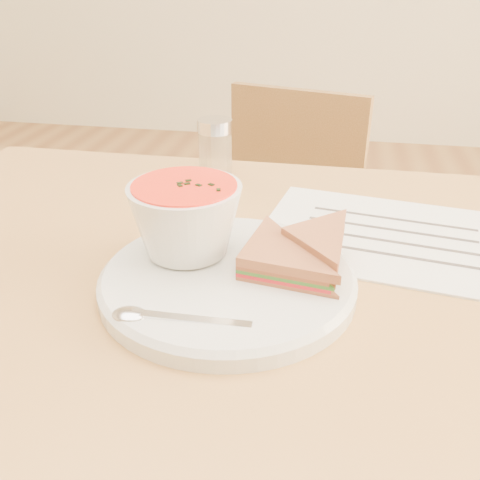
% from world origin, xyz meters
% --- Properties ---
extents(dining_table, '(1.00, 0.70, 0.75)m').
position_xyz_m(dining_table, '(0.00, 0.00, 0.38)').
color(dining_table, '#A57333').
rests_on(dining_table, floor).
extents(chair_far, '(0.44, 0.44, 0.80)m').
position_xyz_m(chair_far, '(-0.02, 0.60, 0.40)').
color(chair_far, brown).
rests_on(chair_far, floor).
extents(plate, '(0.34, 0.34, 0.02)m').
position_xyz_m(plate, '(0.02, -0.06, 0.76)').
color(plate, silver).
rests_on(plate, dining_table).
extents(soup_bowl, '(0.15, 0.15, 0.09)m').
position_xyz_m(soup_bowl, '(-0.03, -0.03, 0.81)').
color(soup_bowl, silver).
rests_on(soup_bowl, plate).
extents(sandwich_half_a, '(0.13, 0.13, 0.03)m').
position_xyz_m(sandwich_half_a, '(0.03, -0.08, 0.78)').
color(sandwich_half_a, '#B0663E').
rests_on(sandwich_half_a, plate).
extents(sandwich_half_b, '(0.13, 0.13, 0.03)m').
position_xyz_m(sandwich_half_b, '(0.07, -0.02, 0.79)').
color(sandwich_half_b, '#B0663E').
rests_on(sandwich_half_b, plate).
extents(spoon, '(0.18, 0.04, 0.01)m').
position_xyz_m(spoon, '(-0.00, -0.16, 0.77)').
color(spoon, silver).
rests_on(spoon, plate).
extents(paper_menu, '(0.36, 0.29, 0.00)m').
position_xyz_m(paper_menu, '(0.20, 0.09, 0.75)').
color(paper_menu, white).
rests_on(paper_menu, dining_table).
extents(condiment_shaker, '(0.06, 0.06, 0.10)m').
position_xyz_m(condiment_shaker, '(-0.07, 0.25, 0.80)').
color(condiment_shaker, silver).
rests_on(condiment_shaker, dining_table).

